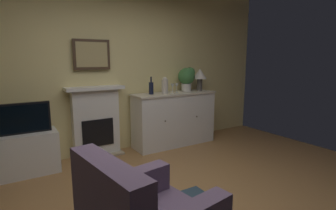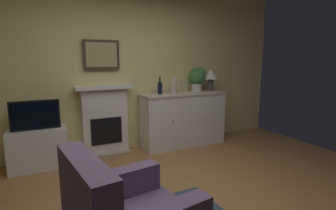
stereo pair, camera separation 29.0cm
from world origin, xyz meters
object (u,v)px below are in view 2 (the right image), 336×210
object	(u,v)px
sideboard_cabinet	(183,119)
wine_glass_left	(182,86)
table_lamp	(211,76)
tv_set	(35,115)
fireplace_unit	(105,120)
wine_bottle	(160,88)
wine_glass_center	(186,86)
potted_plant_small	(197,77)
framed_picture	(101,55)
vase_decorative	(174,86)
tv_cabinet	(38,148)

from	to	relation	value
sideboard_cabinet	wine_glass_left	bearing A→B (deg)	-140.96
table_lamp	tv_set	world-z (taller)	table_lamp
fireplace_unit	sideboard_cabinet	bearing A→B (deg)	-7.56
wine_bottle	wine_glass_left	bearing A→B (deg)	-12.34
wine_glass_left	wine_glass_center	bearing A→B (deg)	17.93
wine_glass_left	wine_glass_center	xyz separation A→B (m)	(0.11, 0.04, 0.00)
wine_glass_center	wine_bottle	bearing A→B (deg)	174.64
wine_bottle	potted_plant_small	size ratio (longest dim) A/B	0.67
framed_picture	vase_decorative	size ratio (longest dim) A/B	1.96
framed_picture	wine_glass_left	world-z (taller)	framed_picture
sideboard_cabinet	tv_set	world-z (taller)	tv_set
wine_bottle	vase_decorative	distance (m)	0.23
vase_decorative	potted_plant_small	xyz separation A→B (m)	(0.52, 0.10, 0.12)
fireplace_unit	table_lamp	world-z (taller)	table_lamp
framed_picture	table_lamp	distance (m)	1.94
wine_glass_left	potted_plant_small	distance (m)	0.41
table_lamp	potted_plant_small	xyz separation A→B (m)	(-0.26, 0.05, -0.02)
framed_picture	sideboard_cabinet	world-z (taller)	framed_picture
wine_bottle	vase_decorative	size ratio (longest dim) A/B	1.03
wine_glass_left	wine_glass_center	size ratio (longest dim) A/B	1.00
wine_glass_left	tv_set	world-z (taller)	wine_glass_left
tv_cabinet	wine_bottle	bearing A→B (deg)	0.18
wine_glass_left	potted_plant_small	bearing A→B (deg)	15.56
wine_glass_center	potted_plant_small	size ratio (longest dim) A/B	0.38
vase_decorative	tv_set	distance (m)	2.11
sideboard_cabinet	potted_plant_small	bearing A→B (deg)	8.50
sideboard_cabinet	tv_cabinet	world-z (taller)	sideboard_cabinet
tv_cabinet	tv_set	xyz separation A→B (m)	(0.00, -0.02, 0.48)
framed_picture	wine_glass_left	bearing A→B (deg)	-12.60
fireplace_unit	framed_picture	size ratio (longest dim) A/B	2.00
table_lamp	tv_cabinet	distance (m)	3.02
sideboard_cabinet	tv_set	xyz separation A→B (m)	(-2.31, -0.01, 0.29)
wine_bottle	tv_cabinet	distance (m)	2.02
wine_glass_center	tv_cabinet	world-z (taller)	wine_glass_center
fireplace_unit	sideboard_cabinet	distance (m)	1.35
wine_glass_center	potted_plant_small	world-z (taller)	potted_plant_small
sideboard_cabinet	fireplace_unit	bearing A→B (deg)	172.44
fireplace_unit	wine_glass_left	size ratio (longest dim) A/B	6.67
potted_plant_small	wine_glass_center	bearing A→B (deg)	-165.44
fireplace_unit	vase_decorative	distance (m)	1.25
fireplace_unit	tv_cabinet	distance (m)	1.02
wine_glass_center	tv_cabinet	xyz separation A→B (m)	(-2.35, 0.04, -0.77)
tv_cabinet	wine_glass_center	bearing A→B (deg)	-0.95
tv_set	potted_plant_small	xyz separation A→B (m)	(2.61, 0.05, 0.43)
wine_glass_center	wine_glass_left	bearing A→B (deg)	-162.07
wine_glass_center	tv_cabinet	bearing A→B (deg)	179.05
table_lamp	potted_plant_small	size ratio (longest dim) A/B	0.93
fireplace_unit	vase_decorative	xyz separation A→B (m)	(1.11, -0.23, 0.52)
fireplace_unit	tv_cabinet	xyz separation A→B (m)	(-0.97, -0.16, -0.27)
fireplace_unit	tv_set	world-z (taller)	fireplace_unit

